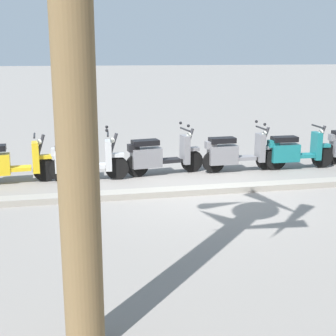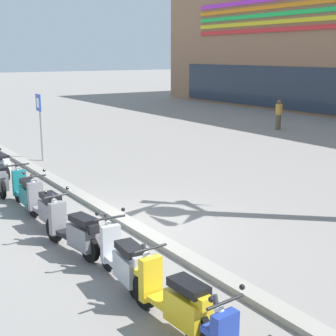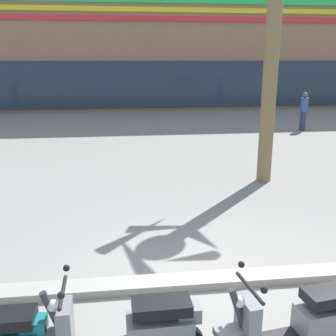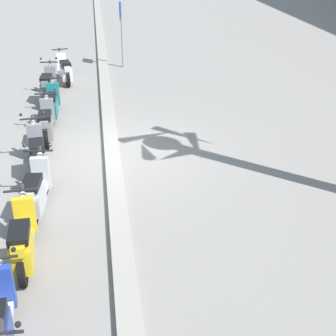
# 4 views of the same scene
# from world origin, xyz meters

# --- Properties ---
(ground_plane) EXTENTS (200.00, 200.00, 0.00)m
(ground_plane) POSITION_xyz_m (0.00, 0.00, 0.00)
(ground_plane) COLOR gray
(curb_strip) EXTENTS (60.00, 0.36, 0.12)m
(curb_strip) POSITION_xyz_m (0.00, 0.11, 0.06)
(curb_strip) COLOR gray
(curb_strip) RESTS_ON ground
(mall_facade_backdrop) EXTENTS (59.28, 15.22, 12.88)m
(mall_facade_backdrop) POSITION_xyz_m (1.75, 27.20, 6.43)
(mall_facade_backdrop) COLOR #9E7051
(mall_facade_backdrop) RESTS_ON ground
(scooter_grey_gap_after_mid) EXTENTS (1.86, 0.56, 1.17)m
(scooter_grey_gap_after_mid) POSITION_xyz_m (-1.16, -1.45, 0.45)
(scooter_grey_gap_after_mid) COLOR black
(scooter_grey_gap_after_mid) RESTS_ON ground
(scooter_grey_lead_nearest) EXTENTS (1.86, 0.62, 1.17)m
(scooter_grey_lead_nearest) POSITION_xyz_m (0.64, -1.51, 0.45)
(scooter_grey_lead_nearest) COLOR black
(scooter_grey_lead_nearest) RESTS_ON ground
(palm_tree_near_sign) EXTENTS (2.13, 2.22, 6.05)m
(palm_tree_near_sign) POSITION_xyz_m (2.57, 4.90, 4.43)
(palm_tree_near_sign) COLOR olive
(palm_tree_near_sign) RESTS_ON ground
(pedestrian_by_palm_tree) EXTENTS (0.34, 0.34, 1.71)m
(pedestrian_by_palm_tree) POSITION_xyz_m (6.98, 11.99, 0.91)
(pedestrian_by_palm_tree) COLOR #2D3351
(pedestrian_by_palm_tree) RESTS_ON ground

